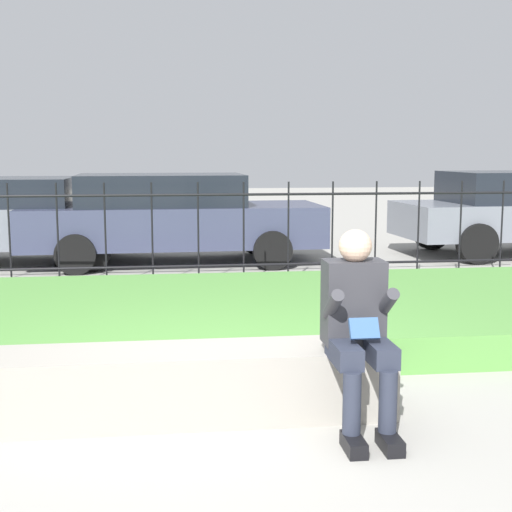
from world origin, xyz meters
The scene contains 6 objects.
ground_plane centered at (0.00, 0.00, 0.00)m, with size 60.00×60.00×0.00m, color #9E9B93.
stone_bench centered at (-0.28, 0.00, 0.21)m, with size 2.72×0.53×0.47m.
person_seated_reader centered at (0.78, -0.30, 0.69)m, with size 0.42×0.73×1.27m.
grass_berm centered at (0.00, 2.31, 0.15)m, with size 10.88×3.23×0.30m.
iron_fence centered at (0.00, 4.66, 0.72)m, with size 8.88×0.03×1.36m.
car_parked_center centered at (-0.35, 6.69, 0.74)m, with size 4.67×1.98×1.40m.
Camera 1 is at (-0.40, -4.54, 1.75)m, focal length 50.00 mm.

